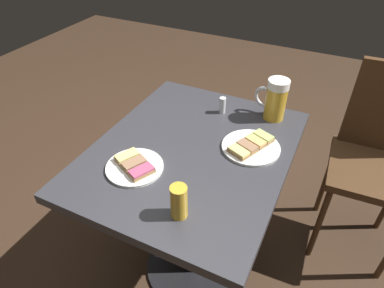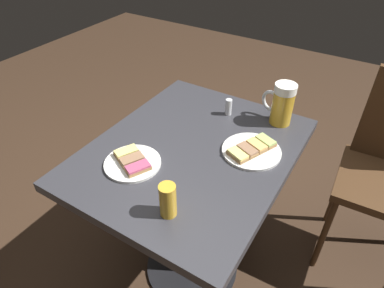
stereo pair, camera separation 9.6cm
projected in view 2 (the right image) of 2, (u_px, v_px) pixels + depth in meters
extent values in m
plane|color=#382619|center=(192.00, 266.00, 1.66)|extent=(6.00, 6.00, 0.00)
cylinder|color=black|center=(192.00, 265.00, 1.65)|extent=(0.44, 0.44, 0.01)
cylinder|color=black|center=(192.00, 217.00, 1.43)|extent=(0.09, 0.09, 0.71)
cube|color=#333338|center=(192.00, 152.00, 1.21)|extent=(0.67, 0.83, 0.04)
cylinder|color=white|center=(133.00, 163.00, 1.13)|extent=(0.19, 0.19, 0.01)
cube|color=#9E7547|center=(127.00, 153.00, 1.15)|extent=(0.07, 0.09, 0.01)
cube|color=#EFE07A|center=(126.00, 151.00, 1.15)|extent=(0.07, 0.09, 0.01)
cube|color=#9E7547|center=(132.00, 161.00, 1.12)|extent=(0.07, 0.09, 0.01)
cube|color=#997051|center=(132.00, 158.00, 1.12)|extent=(0.07, 0.09, 0.01)
cube|color=#9E7547|center=(138.00, 169.00, 1.09)|extent=(0.07, 0.09, 0.01)
cube|color=#BC4C70|center=(138.00, 167.00, 1.08)|extent=(0.07, 0.09, 0.01)
cylinder|color=white|center=(251.00, 151.00, 1.18)|extent=(0.21, 0.21, 0.01)
cube|color=#9E7547|center=(237.00, 156.00, 1.14)|extent=(0.09, 0.07, 0.01)
cube|color=#EFE07A|center=(238.00, 153.00, 1.14)|extent=(0.08, 0.06, 0.01)
cube|color=#9E7547|center=(247.00, 151.00, 1.16)|extent=(0.09, 0.07, 0.01)
cube|color=#997051|center=(247.00, 149.00, 1.16)|extent=(0.08, 0.06, 0.01)
cube|color=#9E7547|center=(256.00, 146.00, 1.18)|extent=(0.09, 0.07, 0.01)
cube|color=#E5B266|center=(257.00, 144.00, 1.18)|extent=(0.08, 0.06, 0.01)
cube|color=#9E7547|center=(265.00, 142.00, 1.20)|extent=(0.09, 0.07, 0.01)
cube|color=#ADC66B|center=(266.00, 140.00, 1.20)|extent=(0.08, 0.06, 0.01)
cylinder|color=gold|center=(282.00, 108.00, 1.29)|extent=(0.08, 0.08, 0.13)
cylinder|color=white|center=(286.00, 89.00, 1.24)|extent=(0.08, 0.08, 0.03)
torus|color=silver|center=(271.00, 101.00, 1.32)|extent=(0.09, 0.04, 0.09)
cylinder|color=gold|center=(168.00, 200.00, 0.93)|extent=(0.05, 0.05, 0.11)
cylinder|color=silver|center=(228.00, 107.00, 1.36)|extent=(0.03, 0.03, 0.07)
cylinder|color=#472D19|center=(324.00, 235.00, 1.52)|extent=(0.03, 0.03, 0.47)
cylinder|color=#472D19|center=(337.00, 190.00, 1.74)|extent=(0.03, 0.03, 0.47)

